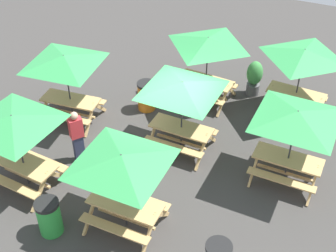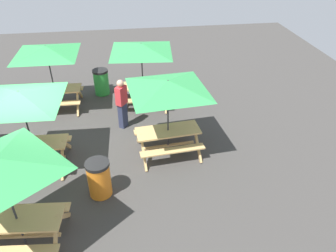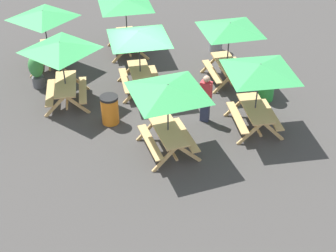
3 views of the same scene
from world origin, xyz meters
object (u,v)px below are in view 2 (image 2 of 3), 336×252
picnic_table_5 (141,52)px  picnic_table_3 (47,55)px  trash_bin_green (101,82)px  picnic_table_1 (168,91)px  trash_bin_orange (99,178)px  picnic_table_2 (21,102)px  person_standing (122,103)px

picnic_table_5 → picnic_table_3: bearing=-178.5°
trash_bin_green → picnic_table_1: bearing=-63.7°
picnic_table_1 → trash_bin_orange: 2.82m
picnic_table_3 → trash_bin_green: picnic_table_3 is taller
picnic_table_2 → trash_bin_orange: (1.78, -1.37, -1.49)m
trash_bin_green → trash_bin_orange: size_ratio=1.00×
picnic_table_2 → person_standing: picnic_table_2 is taller
trash_bin_green → trash_bin_orange: bearing=-89.0°
picnic_table_1 → picnic_table_2: (-3.68, -0.08, 0.00)m
trash_bin_green → person_standing: 2.62m
picnic_table_5 → trash_bin_green: size_ratio=2.87×
picnic_table_1 → picnic_table_3: (-3.56, 3.14, 0.00)m
picnic_table_2 → picnic_table_5: bearing=45.5°
picnic_table_1 → trash_bin_green: size_ratio=2.87×
picnic_table_3 → trash_bin_green: size_ratio=2.89×
picnic_table_3 → picnic_table_5: same height
picnic_table_1 → picnic_table_5: 2.98m
picnic_table_1 → picnic_table_3: same height
picnic_table_5 → picnic_table_2: bearing=-131.4°
picnic_table_1 → picnic_table_2: 3.68m
picnic_table_2 → picnic_table_1: bearing=3.4°
picnic_table_1 → picnic_table_3: bearing=133.3°
picnic_table_3 → trash_bin_green: (1.57, 0.89, -1.49)m
picnic_table_2 → trash_bin_green: size_ratio=2.88×
picnic_table_5 → person_standing: picnic_table_5 is taller
trash_bin_orange → person_standing: person_standing is taller
trash_bin_green → picnic_table_2: bearing=-112.3°
picnic_table_2 → trash_bin_orange: picnic_table_2 is taller
trash_bin_orange → person_standing: bearing=77.7°
picnic_table_2 → person_standing: (2.43, 1.64, -1.10)m
picnic_table_3 → person_standing: (2.31, -1.58, -1.10)m
picnic_table_2 → picnic_table_3: 3.22m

